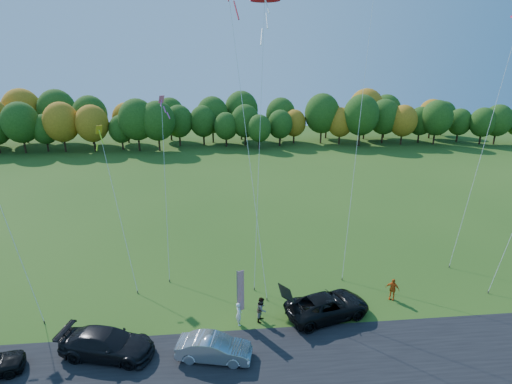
{
  "coord_description": "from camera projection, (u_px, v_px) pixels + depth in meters",
  "views": [
    {
      "loc": [
        -2.8,
        -22.52,
        16.59
      ],
      "look_at": [
        0.0,
        6.0,
        7.0
      ],
      "focal_mm": 28.0,
      "sensor_mm": 36.0,
      "label": 1
    }
  ],
  "objects": [
    {
      "name": "person_east",
      "position": [
        392.0,
        289.0,
        28.74
      ],
      "size": [
        1.03,
        0.87,
        1.66
      ],
      "primitive_type": "imported",
      "rotation": [
        0.0,
        0.0,
        -0.58
      ],
      "color": "#DE5E14",
      "rests_on": "ground"
    },
    {
      "name": "person_tailgate_b",
      "position": [
        262.0,
        309.0,
        26.38
      ],
      "size": [
        0.93,
        1.03,
        1.73
      ],
      "primitive_type": "imported",
      "rotation": [
        0.0,
        0.0,
        1.17
      ],
      "color": "gray",
      "rests_on": "ground"
    },
    {
      "name": "kite_parafoil_rainbow",
      "position": [
        485.0,
        142.0,
        33.27
      ],
      "size": [
        8.11,
        6.46,
        20.32
      ],
      "color": "#4C3F33",
      "rests_on": "ground"
    },
    {
      "name": "black_suv",
      "position": [
        328.0,
        306.0,
        26.85
      ],
      "size": [
        6.22,
        4.05,
        1.59
      ],
      "primitive_type": "imported",
      "rotation": [
        0.0,
        0.0,
        1.84
      ],
      "color": "black",
      "rests_on": "ground"
    },
    {
      "name": "asphalt_strip",
      "position": [
        273.0,
        362.0,
        23.0
      ],
      "size": [
        90.0,
        6.0,
        0.01
      ],
      "primitive_type": "cube",
      "color": "black",
      "rests_on": "ground"
    },
    {
      "name": "kite_delta_red",
      "position": [
        260.0,
        132.0,
        30.81
      ],
      "size": [
        2.95,
        9.47,
        22.59
      ],
      "color": "#4C3F33",
      "rests_on": "ground"
    },
    {
      "name": "dark_truck_a",
      "position": [
        107.0,
        344.0,
        23.27
      ],
      "size": [
        5.87,
        3.48,
        1.59
      ],
      "primitive_type": "imported",
      "rotation": [
        0.0,
        0.0,
        1.33
      ],
      "color": "black",
      "rests_on": "ground"
    },
    {
      "name": "kite_diamond_pink",
      "position": [
        165.0,
        183.0,
        32.57
      ],
      "size": [
        1.15,
        7.95,
        13.97
      ],
      "color": "#4C3F33",
      "rests_on": "ground"
    },
    {
      "name": "feather_flag",
      "position": [
        240.0,
        291.0,
        25.75
      ],
      "size": [
        0.49,
        0.24,
        3.88
      ],
      "color": "#999999",
      "rests_on": "ground"
    },
    {
      "name": "ground",
      "position": [
        265.0,
        319.0,
        26.77
      ],
      "size": [
        160.0,
        160.0,
        0.0
      ],
      "primitive_type": "plane",
      "color": "#274E14"
    },
    {
      "name": "silver_sedan",
      "position": [
        214.0,
        348.0,
        23.04
      ],
      "size": [
        4.56,
        2.41,
        1.43
      ],
      "primitive_type": "imported",
      "rotation": [
        0.0,
        0.0,
        1.36
      ],
      "color": "#B3B2B7",
      "rests_on": "ground"
    },
    {
      "name": "kite_delta_blue",
      "position": [
        244.0,
        117.0,
        29.68
      ],
      "size": [
        4.08,
        11.27,
        25.31
      ],
      "color": "#4C3F33",
      "rests_on": "ground"
    },
    {
      "name": "kite_diamond_yellow",
      "position": [
        117.0,
        206.0,
        31.26
      ],
      "size": [
        4.05,
        7.98,
        11.76
      ],
      "color": "#4C3F33",
      "rests_on": "ground"
    },
    {
      "name": "person_tailgate_a",
      "position": [
        239.0,
        314.0,
        25.99
      ],
      "size": [
        0.47,
        0.64,
        1.6
      ],
      "primitive_type": "imported",
      "rotation": [
        0.0,
        0.0,
        1.73
      ],
      "color": "white",
      "rests_on": "ground"
    },
    {
      "name": "kite_diamond_green",
      "position": [
        18.0,
        252.0,
        26.47
      ],
      "size": [
        3.93,
        4.14,
        9.19
      ],
      "color": "#4C3F33",
      "rests_on": "ground"
    },
    {
      "name": "kite_parafoil_orange",
      "position": [
        367.0,
        57.0,
        32.85
      ],
      "size": [
        7.67,
        14.08,
        33.76
      ],
      "color": "#4C3F33",
      "rests_on": "ground"
    },
    {
      "name": "tree_line",
      "position": [
        232.0,
        147.0,
        78.68
      ],
      "size": [
        116.0,
        12.0,
        10.0
      ],
      "primitive_type": null,
      "color": "#1E4711",
      "rests_on": "ground"
    },
    {
      "name": "kite_diamond_blue_low",
      "position": [
        512.0,
        233.0,
        29.73
      ],
      "size": [
        4.47,
        3.07,
        8.91
      ],
      "color": "#4C3F33",
      "rests_on": "ground"
    }
  ]
}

